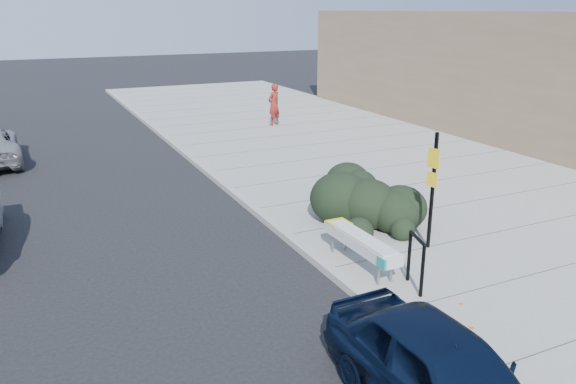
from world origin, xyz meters
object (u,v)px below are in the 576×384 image
sedan_navy (442,375)px  bike_rack (416,257)px  pedestrian (274,105)px  sign_post (433,184)px  bench (361,242)px

sedan_navy → bike_rack: bearing=56.0°
pedestrian → sign_post: bearing=54.8°
bench → bike_rack: (0.41, -1.25, 0.10)m
sign_post → bench: bearing=173.9°
pedestrian → bench: bearing=47.9°
pedestrian → sedan_navy: bearing=47.6°
sedan_navy → pedestrian: bearing=70.4°
bike_rack → sign_post: bearing=60.3°
bench → bike_rack: 1.32m
bench → sign_post: (1.89, 0.18, 0.95)m
sign_post → sedan_navy: size_ratio=0.67×
bench → sedan_navy: sedan_navy is taller
bike_rack → sedan_navy: (-1.81, -2.90, -0.12)m
sign_post → sedan_navy: sign_post is taller
bench → sedan_navy: size_ratio=0.58×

